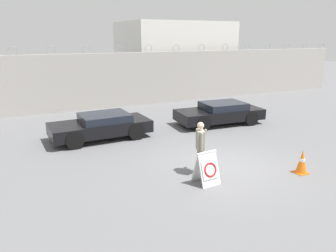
% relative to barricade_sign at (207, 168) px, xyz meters
% --- Properties ---
extents(ground_plane, '(90.00, 90.00, 0.00)m').
position_rel_barricade_sign_xyz_m(ground_plane, '(1.19, 0.81, -0.50)').
color(ground_plane, slate).
extents(perimeter_wall, '(36.00, 0.30, 3.78)m').
position_rel_barricade_sign_xyz_m(perimeter_wall, '(1.19, 11.96, 1.17)').
color(perimeter_wall, '#ADA8A0').
rests_on(perimeter_wall, ground_plane).
extents(building_block, '(7.88, 6.20, 5.35)m').
position_rel_barricade_sign_xyz_m(building_block, '(6.98, 16.03, 2.18)').
color(building_block, silver).
rests_on(building_block, ground_plane).
extents(barricade_sign, '(0.69, 0.71, 1.01)m').
position_rel_barricade_sign_xyz_m(barricade_sign, '(0.00, 0.00, 0.00)').
color(barricade_sign, white).
rests_on(barricade_sign, ground_plane).
extents(security_guard, '(0.55, 0.60, 1.72)m').
position_rel_barricade_sign_xyz_m(security_guard, '(0.20, 0.76, 0.45)').
color(security_guard, '#514C42').
rests_on(security_guard, ground_plane).
extents(traffic_cone_near, '(0.41, 0.41, 0.78)m').
position_rel_barricade_sign_xyz_m(traffic_cone_near, '(3.18, -0.68, -0.11)').
color(traffic_cone_near, orange).
rests_on(traffic_cone_near, ground_plane).
extents(parked_car_front_coupe, '(4.26, 2.04, 1.09)m').
position_rel_barricade_sign_xyz_m(parked_car_front_coupe, '(-1.68, 5.82, 0.08)').
color(parked_car_front_coupe, black).
rests_on(parked_car_front_coupe, ground_plane).
extents(parked_car_rear_sedan, '(4.45, 2.14, 1.10)m').
position_rel_barricade_sign_xyz_m(parked_car_rear_sedan, '(4.34, 5.61, 0.08)').
color(parked_car_rear_sedan, black).
rests_on(parked_car_rear_sedan, ground_plane).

